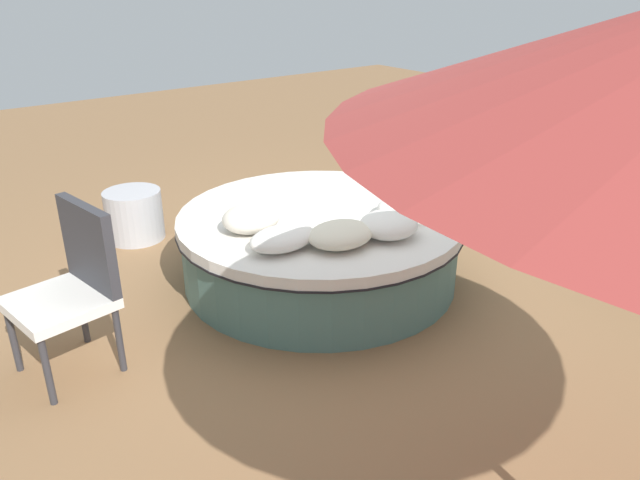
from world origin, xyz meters
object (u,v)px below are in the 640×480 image
throw_pillow_0 (251,218)px  throw_pillow_2 (341,235)px  round_bed (320,246)px  throw_pillow_4 (404,207)px  patio_chair (73,279)px  side_table (134,215)px  throw_pillow_3 (389,225)px  throw_pillow_1 (283,238)px

throw_pillow_0 → throw_pillow_2: bearing=-59.4°
round_bed → throw_pillow_4: bearing=-45.0°
patio_chair → throw_pillow_0: bearing=-96.0°
round_bed → throw_pillow_0: 0.66m
throw_pillow_2 → patio_chair: 1.62m
side_table → throw_pillow_3: bearing=-67.2°
throw_pillow_2 → patio_chair: bearing=162.1°
throw_pillow_2 → round_bed: bearing=65.7°
round_bed → throw_pillow_2: throw_pillow_2 is taller
throw_pillow_3 → round_bed: bearing=100.4°
round_bed → side_table: bearing=117.1°
round_bed → throw_pillow_3: 0.70m
throw_pillow_1 → patio_chair: size_ratio=0.47×
throw_pillow_3 → patio_chair: bearing=162.8°
throw_pillow_0 → round_bed: bearing=-3.7°
throw_pillow_1 → throw_pillow_4: (0.98, -0.09, 0.01)m
throw_pillow_4 → patio_chair: bearing=169.5°
throw_pillow_3 → throw_pillow_4: (0.32, 0.18, -0.01)m
round_bed → throw_pillow_3: throw_pillow_3 is taller
side_table → round_bed: bearing=-62.9°
throw_pillow_0 → throw_pillow_2: 0.64m
throw_pillow_4 → throw_pillow_3: bearing=-150.9°
round_bed → throw_pillow_4: 0.69m
throw_pillow_0 → throw_pillow_4: bearing=-25.1°
throw_pillow_0 → throw_pillow_3: throw_pillow_0 is taller
throw_pillow_2 → throw_pillow_4: bearing=7.9°
throw_pillow_2 → patio_chair: patio_chair is taller
throw_pillow_4 → throw_pillow_1: bearing=174.7°
throw_pillow_0 → throw_pillow_1: size_ratio=0.87×
throw_pillow_2 → side_table: (-0.57, 2.09, -0.38)m
throw_pillow_3 → patio_chair: patio_chair is taller
round_bed → side_table: size_ratio=4.31×
throw_pillow_3 → side_table: 2.39m
throw_pillow_1 → patio_chair: 1.25m
patio_chair → throw_pillow_4: bearing=-109.1°
throw_pillow_0 → throw_pillow_3: 0.93m
throw_pillow_0 → throw_pillow_4: (0.99, -0.46, -0.01)m
round_bed → throw_pillow_2: (-0.23, -0.52, 0.33)m
round_bed → patio_chair: (-1.77, -0.02, 0.29)m
throw_pillow_0 → throw_pillow_1: bearing=-89.5°
round_bed → patio_chair: size_ratio=2.13×
side_table → throw_pillow_0: bearing=-81.0°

